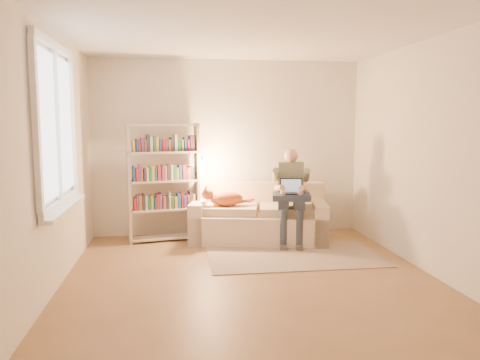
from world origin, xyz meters
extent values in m
plane|color=brown|center=(0.00, 0.00, 0.00)|extent=(4.50, 4.50, 0.00)
cube|color=white|center=(0.00, 0.00, 2.60)|extent=(4.00, 4.50, 0.02)
cube|color=silver|center=(-2.00, 0.00, 1.30)|extent=(0.02, 4.50, 2.60)
cube|color=silver|center=(2.00, 0.00, 1.30)|extent=(0.02, 4.50, 2.60)
cube|color=silver|center=(0.00, 2.25, 1.30)|extent=(4.00, 0.02, 2.60)
cube|color=silver|center=(0.00, -2.25, 1.30)|extent=(4.00, 0.02, 2.60)
plane|color=white|center=(-1.97, 0.20, 1.65)|extent=(0.00, 1.50, 1.50)
cube|color=white|center=(-1.96, 0.20, 2.44)|extent=(0.05, 1.50, 0.08)
cube|color=white|center=(-1.96, 0.20, 0.86)|extent=(0.05, 1.50, 0.08)
cube|color=white|center=(-1.96, 0.20, 1.65)|extent=(0.04, 0.05, 1.50)
cube|color=white|center=(-1.92, 0.20, 0.81)|extent=(0.12, 1.52, 0.04)
cube|color=beige|center=(0.38, 1.70, 0.20)|extent=(2.03, 1.23, 0.40)
cube|color=beige|center=(0.45, 2.02, 0.60)|extent=(1.90, 0.58, 0.41)
cube|color=beige|center=(-0.46, 1.88, 0.28)|extent=(0.36, 0.87, 0.57)
cube|color=beige|center=(1.21, 1.52, 0.28)|extent=(0.36, 0.87, 0.57)
cube|color=#C5B190|center=(-0.05, 1.74, 0.46)|extent=(0.91, 0.72, 0.11)
cube|color=#C5B190|center=(0.78, 1.56, 0.46)|extent=(0.91, 0.72, 0.11)
cube|color=gray|center=(0.82, 1.63, 0.88)|extent=(0.39, 0.26, 0.49)
sphere|color=tan|center=(0.82, 1.61, 1.22)|extent=(0.19, 0.19, 0.19)
cube|color=#313845|center=(0.67, 1.42, 0.59)|extent=(0.22, 0.42, 0.15)
cube|color=#313845|center=(0.88, 1.38, 0.59)|extent=(0.22, 0.42, 0.15)
cylinder|color=#313845|center=(0.63, 1.23, 0.26)|extent=(0.10, 0.10, 0.53)
cylinder|color=#313845|center=(0.84, 1.19, 0.26)|extent=(0.10, 0.10, 0.53)
ellipsoid|color=orange|center=(-0.06, 1.71, 0.61)|extent=(0.50, 0.33, 0.21)
sphere|color=orange|center=(-0.32, 1.73, 0.68)|extent=(0.16, 0.16, 0.16)
cylinder|color=orange|center=(0.19, 1.71, 0.57)|extent=(0.23, 0.09, 0.06)
cube|color=#242F3F|center=(0.72, 1.40, 0.68)|extent=(0.58, 0.51, 0.08)
cube|color=black|center=(0.71, 1.37, 0.73)|extent=(0.34, 0.27, 0.02)
cube|color=black|center=(0.73, 1.47, 0.82)|extent=(0.30, 0.11, 0.20)
plane|color=#8CA5CC|center=(0.73, 1.47, 0.82)|extent=(0.28, 0.11, 0.27)
cube|color=beige|center=(-1.43, 1.82, 0.84)|extent=(0.08, 0.26, 1.67)
cube|color=beige|center=(-0.48, 1.98, 0.84)|extent=(0.08, 0.26, 1.67)
cube|color=beige|center=(-0.95, 1.90, 0.05)|extent=(1.02, 0.41, 0.03)
cube|color=beige|center=(-0.95, 1.90, 0.45)|extent=(1.02, 0.41, 0.03)
cube|color=beige|center=(-0.95, 1.90, 0.86)|extent=(1.02, 0.41, 0.03)
cube|color=beige|center=(-0.95, 1.90, 1.27)|extent=(1.02, 0.41, 0.03)
cube|color=beige|center=(-0.95, 1.90, 1.65)|extent=(1.02, 0.41, 0.03)
cube|color=#995933|center=(-0.95, 1.90, 0.57)|extent=(0.87, 0.33, 0.20)
cube|color=#333338|center=(-0.95, 1.90, 0.97)|extent=(0.87, 0.33, 0.20)
cube|color=silver|center=(-0.95, 1.90, 1.38)|extent=(0.87, 0.33, 0.20)
cylinder|color=silver|center=(-0.55, 1.96, 0.89)|extent=(0.09, 0.09, 0.04)
cone|color=silver|center=(-0.39, 1.88, 1.14)|extent=(0.13, 0.15, 0.14)
cube|color=gray|center=(0.68, 0.87, 0.01)|extent=(2.16, 1.28, 0.01)
camera|label=1|loc=(-0.81, -4.74, 1.68)|focal=35.00mm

